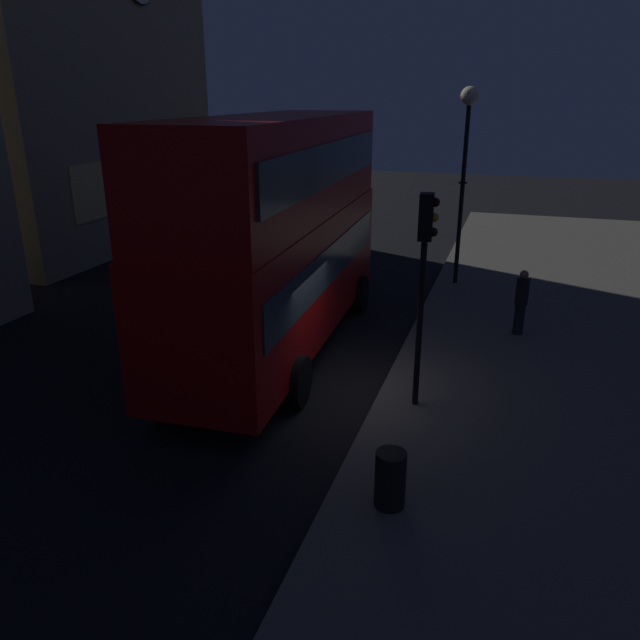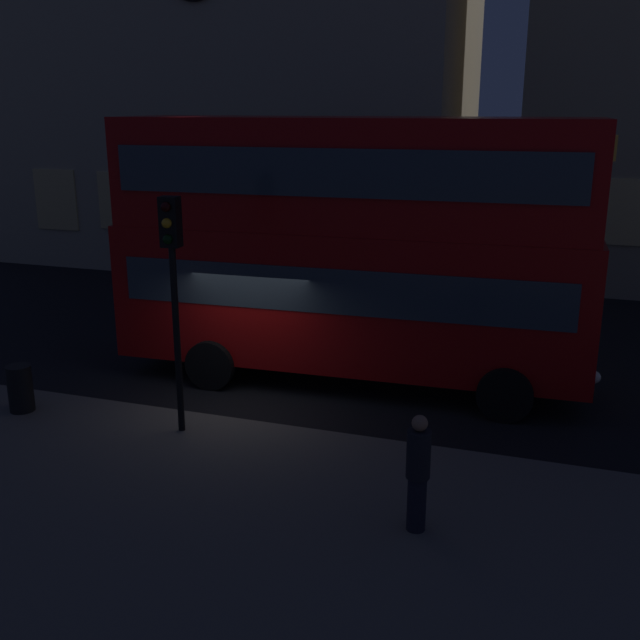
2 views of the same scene
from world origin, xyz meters
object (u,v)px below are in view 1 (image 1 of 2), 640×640
Objects in this scene: litter_bin at (390,479)px; pedestrian at (521,301)px; traffic_light_near_kerb at (424,258)px; double_decker_bus at (279,226)px; street_lamp at (466,137)px.

pedestrian is at bearing -12.10° from litter_bin.
pedestrian reaches higher than litter_bin.
litter_bin is at bearing 177.52° from traffic_light_near_kerb.
double_decker_bus is 1.64× the size of street_lamp.
street_lamp is 3.58× the size of pedestrian.
street_lamp is at bearing -178.95° from pedestrian.
traffic_light_near_kerb is 4.63× the size of litter_bin.
litter_bin is (-8.04, 1.72, -0.43)m from pedestrian.
traffic_light_near_kerb is at bearing -47.07° from pedestrian.
traffic_light_near_kerb is at bearing -121.75° from double_decker_bus.
traffic_light_near_kerb is 0.69× the size of street_lamp.
street_lamp is 6.72× the size of litter_bin.
litter_bin is (-12.23, -0.34, -4.18)m from street_lamp.
double_decker_bus is 7.82m from street_lamp.
double_decker_bus is 2.38× the size of traffic_light_near_kerb.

